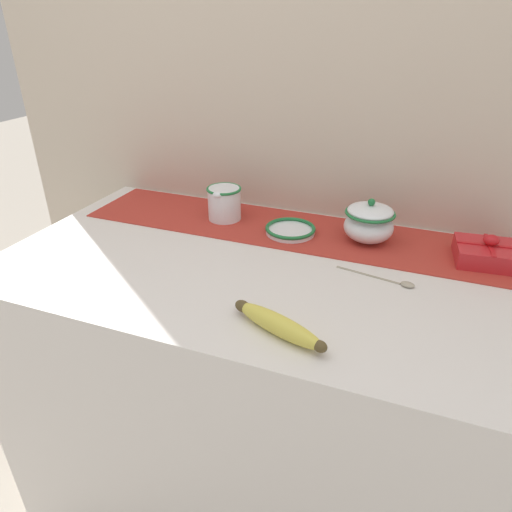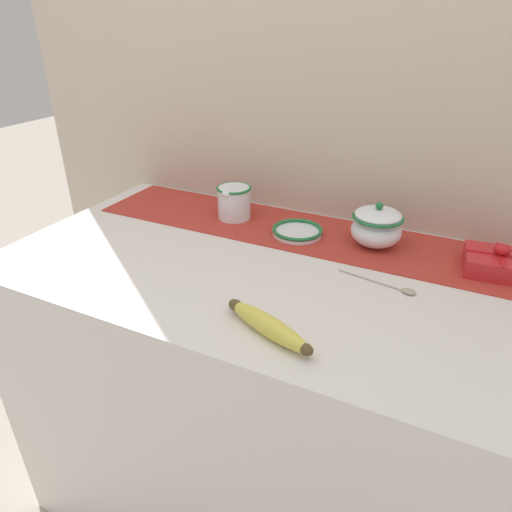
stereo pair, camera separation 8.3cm
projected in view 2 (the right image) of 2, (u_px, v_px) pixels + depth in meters
The scene contains 10 objects.
ground_plane at pixel (262, 497), 1.59m from camera, with size 12.00×12.00×0.00m, color #B2A899.
countertop at pixel (263, 398), 1.37m from camera, with size 1.34×0.73×0.93m, color silver.
back_wall at pixel (320, 126), 1.34m from camera, with size 2.14×0.04×2.40m, color beige.
table_runner at pixel (296, 230), 1.33m from camera, with size 1.24×0.27×0.00m, color #B23328.
cream_pitcher at pixel (234, 201), 1.38m from camera, with size 0.11×0.12×0.10m.
sugar_bowl at pixel (377, 226), 1.22m from camera, with size 0.14×0.14×0.12m.
small_dish at pixel (297, 231), 1.30m from camera, with size 0.14×0.14×0.02m.
banana at pixel (268, 326), 0.89m from camera, with size 0.22×0.11×0.04m.
spoon at pixel (400, 289), 1.04m from camera, with size 0.19×0.05×0.01m.
gift_box at pixel (498, 263), 1.10m from camera, with size 0.17×0.14×0.07m.
Camera 2 is at (0.43, -0.92, 1.49)m, focal length 32.00 mm.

